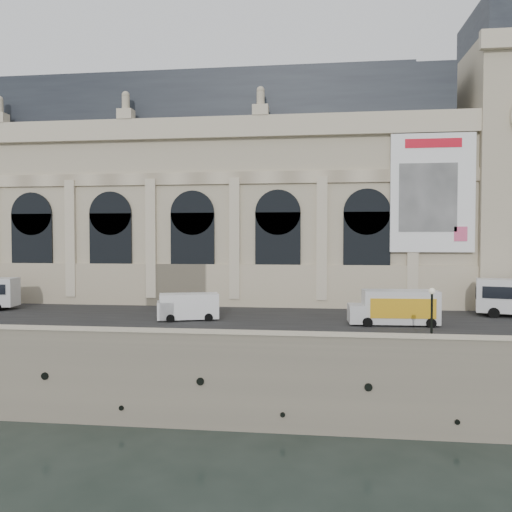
{
  "coord_description": "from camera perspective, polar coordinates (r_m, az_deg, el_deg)",
  "views": [
    {
      "loc": [
        10.27,
        -35.2,
        13.99
      ],
      "look_at": [
        3.46,
        22.0,
        11.98
      ],
      "focal_mm": 35.0,
      "sensor_mm": 36.0,
      "label": 1
    }
  ],
  "objects": [
    {
      "name": "van_c",
      "position": [
        49.31,
        -8.09,
        -5.77
      ],
      "size": [
        6.27,
        3.81,
        2.62
      ],
      "color": "white",
      "rests_on": "quay"
    },
    {
      "name": "box_truck",
      "position": [
        47.83,
        15.6,
        -5.71
      ],
      "size": [
        8.16,
        3.18,
        3.24
      ],
      "color": "silver",
      "rests_on": "quay"
    },
    {
      "name": "quay",
      "position": [
        71.79,
        -1.53,
        -6.8
      ],
      "size": [
        160.0,
        70.0,
        6.0
      ],
      "primitive_type": "cube",
      "color": "gray",
      "rests_on": "ground"
    },
    {
      "name": "street",
      "position": [
        50.88,
        -4.98,
        -7.0
      ],
      "size": [
        160.0,
        24.0,
        0.06
      ],
      "primitive_type": "cube",
      "color": "#2D2D2D",
      "rests_on": "quay"
    },
    {
      "name": "lamp_right",
      "position": [
        38.46,
        19.44,
        -6.76
      ],
      "size": [
        0.45,
        0.45,
        4.43
      ],
      "color": "black",
      "rests_on": "quay"
    },
    {
      "name": "parapet",
      "position": [
        37.96,
        -9.16,
        -9.22
      ],
      "size": [
        160.0,
        1.4,
        1.21
      ],
      "color": "gray",
      "rests_on": "quay"
    },
    {
      "name": "museum",
      "position": [
        68.27,
        -7.05,
        6.8
      ],
      "size": [
        69.0,
        18.7,
        29.1
      ],
      "color": "tan",
      "rests_on": "quay"
    },
    {
      "name": "ground",
      "position": [
        39.24,
        -9.36,
        -18.91
      ],
      "size": [
        260.0,
        260.0,
        0.0
      ],
      "primitive_type": "plane",
      "color": "black",
      "rests_on": "ground"
    }
  ]
}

